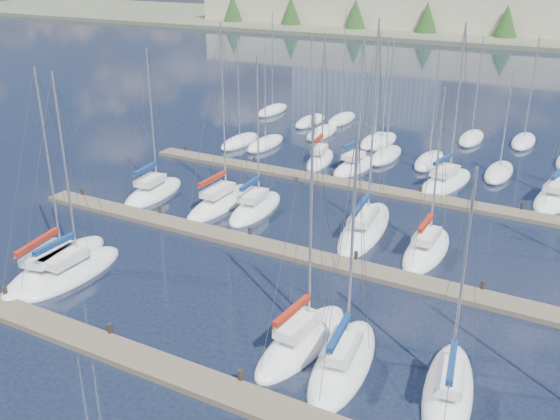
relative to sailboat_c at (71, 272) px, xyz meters
The scene contains 20 objects.
ground 54.19m from the sailboat_c, 78.30° to the left, with size 400.00×400.00×0.00m, color #1A2134.
dock_near 12.05m from the sailboat_c, 24.13° to the right, with size 44.00×1.93×1.10m.
dock_mid 14.26m from the sailboat_c, 39.54° to the left, with size 44.00×1.93×1.10m.
dock_far 25.56m from the sailboat_c, 64.53° to the left, with size 44.00×1.93×1.10m.
sailboat_c is the anchor object (origin of this frame).
sailboat_j 15.30m from the sailboat_c, 72.06° to the left, with size 3.19×7.60×12.62m.
sailboat_f 23.65m from the sailboat_c, ahead, with size 3.56×8.16×11.50m.
sailboat_h 14.17m from the sailboat_c, 108.55° to the left, with size 3.64×7.67×12.57m.
sailboat_n 28.28m from the sailboat_c, 82.06° to the left, with size 3.12×6.85×12.24m.
sailboat_o 28.69m from the sailboat_c, 74.60° to the left, with size 3.23×6.78×12.50m.
sailboat_d 16.02m from the sailboat_c, ahead, with size 3.03×8.12×13.11m.
sailboat_e 18.59m from the sailboat_c, ahead, with size 3.54×8.20×12.73m.
sailboat_l 23.10m from the sailboat_c, 36.65° to the left, with size 2.70×7.70×11.75m.
sailboat_k 20.28m from the sailboat_c, 47.97° to the left, with size 4.08×10.65×15.44m.
sailboat_b 1.37m from the sailboat_c, behind, with size 4.83×10.25×13.37m.
sailboat_p 31.92m from the sailboat_c, 59.61° to the left, with size 4.21×8.79×14.24m.
sailboat_q 37.77m from the sailboat_c, 48.48° to the left, with size 4.05×8.43×11.80m.
sailboat_i 14.38m from the sailboat_c, 83.22° to the left, with size 2.74×9.11×14.69m.
distant_boats 37.42m from the sailboat_c, 79.76° to the left, with size 36.93×20.75×13.30m.
shoreline 143.03m from the sailboat_c, 90.92° to the left, with size 400.00×60.00×38.00m.
Camera 1 is at (16.98, -16.97, 18.66)m, focal length 40.00 mm.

